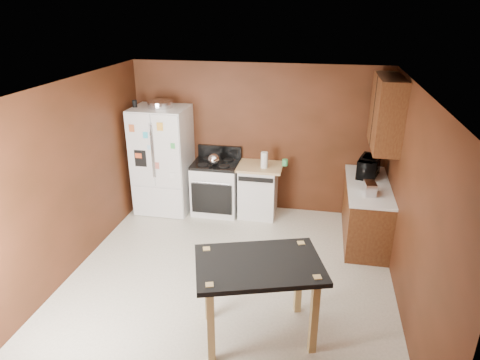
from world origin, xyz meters
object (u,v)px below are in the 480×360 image
(pen_cup, at_px, (135,104))
(toaster, at_px, (370,188))
(paper_towel, at_px, (264,160))
(roasting_pan, at_px, (160,104))
(island, at_px, (259,274))
(refrigerator, at_px, (163,160))
(microwave, at_px, (369,168))
(green_canister, at_px, (285,162))
(dishwasher, at_px, (258,190))
(kettle, at_px, (214,159))
(gas_range, at_px, (216,186))

(pen_cup, relative_size, toaster, 0.48)
(paper_towel, bearing_deg, roasting_pan, 179.02)
(island, bearing_deg, toaster, 57.95)
(pen_cup, bearing_deg, paper_towel, 1.13)
(paper_towel, bearing_deg, toaster, -26.12)
(pen_cup, distance_m, refrigerator, 1.04)
(pen_cup, xyz_separation_m, microwave, (3.74, -0.03, -0.82))
(green_canister, xyz_separation_m, island, (0.01, -2.94, -0.17))
(roasting_pan, relative_size, toaster, 1.71)
(toaster, xyz_separation_m, island, (-1.25, -1.99, -0.21))
(toaster, distance_m, dishwasher, 1.97)
(kettle, relative_size, refrigerator, 0.11)
(kettle, xyz_separation_m, refrigerator, (-0.91, 0.07, -0.10))
(toaster, relative_size, gas_range, 0.22)
(green_canister, relative_size, island, 0.07)
(microwave, bearing_deg, gas_range, 103.11)
(microwave, xyz_separation_m, refrigerator, (-3.35, 0.08, -0.14))
(gas_range, bearing_deg, pen_cup, -175.41)
(pen_cup, height_order, kettle, pen_cup)
(green_canister, bearing_deg, dishwasher, -169.32)
(green_canister, bearing_deg, toaster, -36.76)
(pen_cup, height_order, green_canister, pen_cup)
(microwave, distance_m, dishwasher, 1.83)
(microwave, bearing_deg, refrigerator, 105.03)
(pen_cup, distance_m, toaster, 3.88)
(roasting_pan, bearing_deg, island, -53.73)
(gas_range, distance_m, island, 3.08)
(paper_towel, bearing_deg, refrigerator, 179.94)
(green_canister, distance_m, gas_range, 1.25)
(pen_cup, height_order, microwave, pen_cup)
(pen_cup, distance_m, paper_towel, 2.29)
(roasting_pan, height_order, pen_cup, pen_cup)
(kettle, height_order, island, kettle)
(pen_cup, bearing_deg, refrigerator, 6.38)
(pen_cup, relative_size, gas_range, 0.10)
(refrigerator, bearing_deg, microwave, -1.34)
(kettle, distance_m, island, 2.95)
(toaster, relative_size, microwave, 0.48)
(microwave, bearing_deg, dishwasher, 100.94)
(microwave, xyz_separation_m, island, (-1.28, -2.69, -0.26))
(paper_towel, height_order, refrigerator, refrigerator)
(kettle, distance_m, refrigerator, 0.92)
(kettle, bearing_deg, refrigerator, 175.83)
(toaster, distance_m, refrigerator, 3.41)
(pen_cup, xyz_separation_m, paper_towel, (2.13, 0.04, -0.84))
(toaster, bearing_deg, refrigerator, 160.61)
(toaster, distance_m, microwave, 0.70)
(toaster, bearing_deg, pen_cup, 162.62)
(microwave, bearing_deg, green_canister, 95.73)
(kettle, distance_m, toaster, 2.51)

